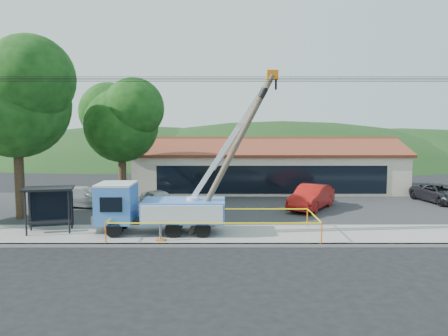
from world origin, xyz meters
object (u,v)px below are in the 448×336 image
car_silver (160,212)px  car_red (311,210)px  utility_truck (158,206)px  leaning_pole (235,148)px  car_dark (440,204)px  car_white (85,208)px  bus_shelter (49,199)px

car_silver → car_red: car_red is taller
utility_truck → leaning_pole: bearing=-4.4°
car_red → car_dark: 10.10m
car_silver → car_red: size_ratio=0.82×
utility_truck → car_red: (9.24, 6.65, -1.55)m
car_silver → car_white: size_ratio=0.84×
bus_shelter → car_white: bus_shelter is taller
car_silver → car_dark: size_ratio=0.84×
car_silver → car_red: bearing=-26.2°
car_silver → car_dark: bearing=-21.0°
leaning_pole → car_red: leaning_pole is taller
bus_shelter → car_red: (14.92, 6.34, -1.85)m
car_silver → bus_shelter: bearing=-159.9°
leaning_pole → car_white: (-10.12, 7.78, -4.57)m
utility_truck → car_dark: size_ratio=1.92×
leaning_pole → car_white: size_ratio=1.71×
utility_truck → car_dark: bearing=25.4°
car_white → car_red: bearing=-86.1°
utility_truck → car_silver: utility_truck is taller
bus_shelter → car_silver: (4.87, 5.74, -1.85)m
leaning_pole → car_silver: 9.16m
utility_truck → car_white: 9.82m
bus_shelter → car_dark: 26.30m
car_red → car_dark: car_red is taller
leaning_pole → car_silver: bearing=126.8°
car_silver → car_white: bearing=135.6°
leaning_pole → car_red: bearing=52.7°
utility_truck → bus_shelter: bearing=176.9°
car_red → car_white: bearing=-152.1°
utility_truck → car_red: bearing=35.7°
utility_truck → bus_shelter: (-5.68, 0.31, 0.31)m
car_red → car_dark: (9.82, 2.40, 0.00)m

